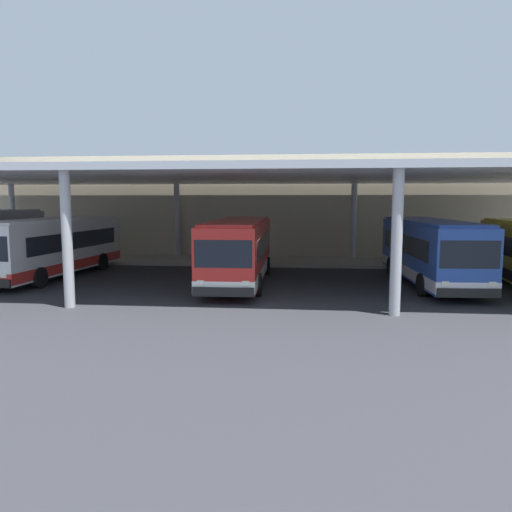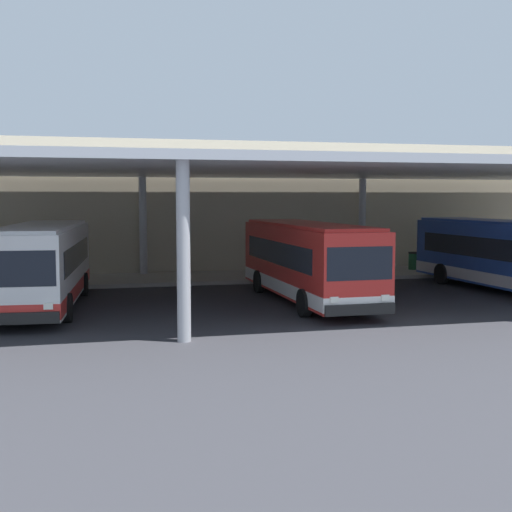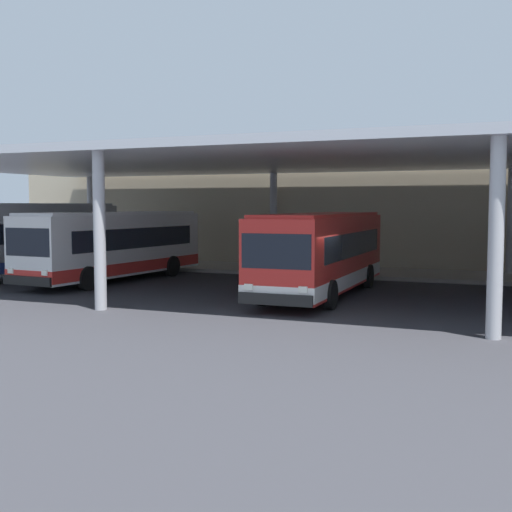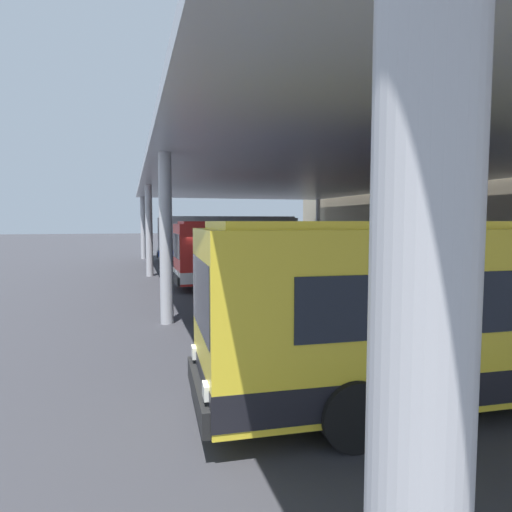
{
  "view_description": "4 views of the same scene",
  "coord_description": "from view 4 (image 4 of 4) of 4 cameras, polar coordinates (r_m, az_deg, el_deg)",
  "views": [
    {
      "loc": [
        2.95,
        -20.2,
        4.16
      ],
      "look_at": [
        0.5,
        3.45,
        1.4
      ],
      "focal_mm": 34.11,
      "sensor_mm": 36.0,
      "label": 1
    },
    {
      "loc": [
        -8.66,
        -21.38,
        4.19
      ],
      "look_at": [
        -2.88,
        2.07,
        2.04
      ],
      "focal_mm": 46.18,
      "sensor_mm": 36.0,
      "label": 2
    },
    {
      "loc": [
        6.91,
        -20.4,
        3.49
      ],
      "look_at": [
        -3.76,
        5.19,
        1.31
      ],
      "focal_mm": 45.79,
      "sensor_mm": 36.0,
      "label": 3
    },
    {
      "loc": [
        19.89,
        -3.55,
        3.17
      ],
      "look_at": [
        -0.91,
        2.4,
        1.46
      ],
      "focal_mm": 30.94,
      "sensor_mm": 36.0,
      "label": 4
    }
  ],
  "objects": [
    {
      "name": "bus_departing",
      "position": [
        9.0,
        28.15,
        -5.71
      ],
      "size": [
        3.09,
        10.64,
        3.17
      ],
      "color": "yellow",
      "rests_on": "ground"
    },
    {
      "name": "bus_nearest_bay",
      "position": [
        36.21,
        -3.66,
        2.39
      ],
      "size": [
        3.17,
        11.45,
        3.57
      ],
      "color": "#B7B7BC",
      "rests_on": "ground"
    },
    {
      "name": "station_building_facade",
      "position": [
        27.2,
        27.16,
        5.04
      ],
      "size": [
        48.0,
        1.6,
        7.31
      ],
      "primitive_type": "cube",
      "color": "#C1B293",
      "rests_on": "ground"
    },
    {
      "name": "platform_kerb",
      "position": [
        25.28,
        21.48,
        -2.8
      ],
      "size": [
        42.0,
        4.5,
        0.18
      ],
      "primitive_type": "cube",
      "color": "#A39E93",
      "rests_on": "ground"
    },
    {
      "name": "ground_plane",
      "position": [
        20.45,
        -5.78,
        -4.43
      ],
      "size": [
        200.0,
        200.0,
        0.0
      ],
      "primitive_type": "plane",
      "color": "#333338"
    },
    {
      "name": "bus_far_bay",
      "position": [
        13.55,
        20.22,
        -2.18
      ],
      "size": [
        3.06,
        10.63,
        3.17
      ],
      "color": "#284CA8",
      "rests_on": "ground"
    },
    {
      "name": "bus_middle_bay",
      "position": [
        21.57,
        3.61,
        0.48
      ],
      "size": [
        2.86,
        10.57,
        3.17
      ],
      "color": "red",
      "rests_on": "ground"
    },
    {
      "name": "canopy_shelter",
      "position": [
        21.96,
        8.61,
        10.06
      ],
      "size": [
        40.0,
        17.0,
        5.55
      ],
      "color": "silver",
      "rests_on": "ground"
    },
    {
      "name": "bus_second_bay",
      "position": [
        31.57,
        -0.94,
        1.76
      ],
      "size": [
        3.3,
        10.69,
        3.17
      ],
      "color": "white",
      "rests_on": "ground"
    }
  ]
}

